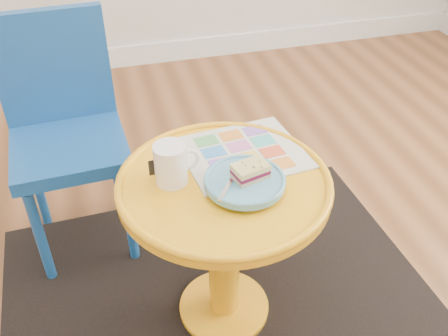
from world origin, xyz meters
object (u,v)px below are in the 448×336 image
object	(u,v)px
plate	(245,182)
chair	(65,124)
side_table	(224,223)
mug	(171,163)
newspaper	(243,153)

from	to	relation	value
plate	chair	bearing A→B (deg)	129.09
chair	plate	size ratio (longest dim) A/B	3.97
chair	plate	xyz separation A→B (m)	(0.42, -0.52, 0.08)
side_table	mug	xyz separation A→B (m)	(-0.12, 0.03, 0.20)
side_table	newspaper	distance (m)	0.19
mug	chair	bearing A→B (deg)	117.35
side_table	chair	distance (m)	0.62
mug	plate	world-z (taller)	mug
chair	newspaper	world-z (taller)	chair
side_table	plate	distance (m)	0.17
newspaper	plate	bearing A→B (deg)	-111.94
side_table	chair	xyz separation A→B (m)	(-0.38, 0.48, 0.08)
side_table	mug	bearing A→B (deg)	164.60
newspaper	mug	size ratio (longest dim) A/B	2.70
mug	side_table	bearing A→B (deg)	-18.29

